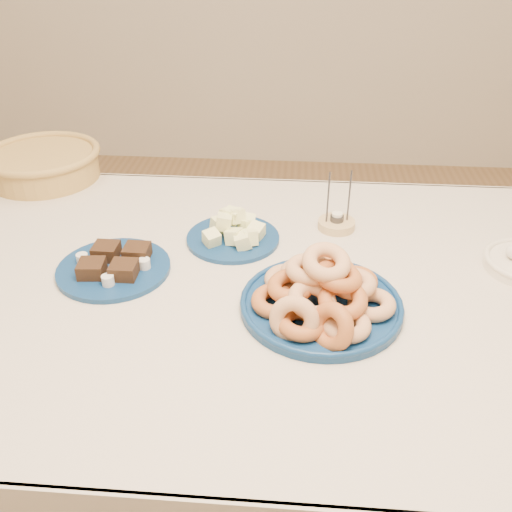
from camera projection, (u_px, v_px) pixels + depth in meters
name	position (u px, v px, depth m)	size (l,w,h in m)	color
ground	(257.00, 491.00, 1.68)	(5.00, 5.00, 0.00)	brown
dining_table	(258.00, 319.00, 1.33)	(1.71, 1.11, 0.75)	brown
donut_platter	(321.00, 296.00, 1.17)	(0.44, 0.44, 0.15)	navy
melon_plate	(234.00, 233.00, 1.42)	(0.29, 0.29, 0.08)	navy
brownie_plate	(114.00, 266.00, 1.31)	(0.29, 0.29, 0.05)	navy
wicker_basket	(43.00, 163.00, 1.73)	(0.39, 0.39, 0.09)	olive
candle_holder	(336.00, 223.00, 1.48)	(0.12, 0.12, 0.16)	tan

